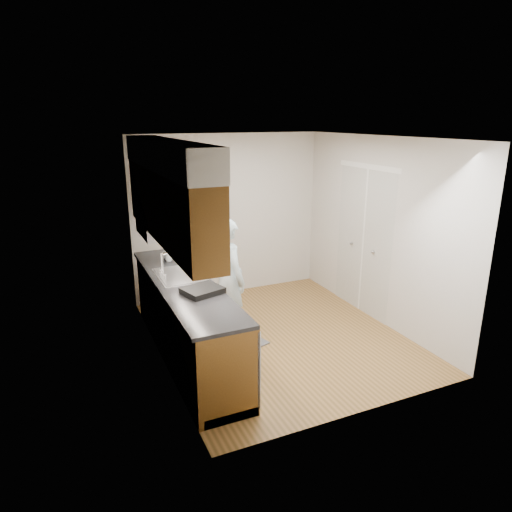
{
  "coord_description": "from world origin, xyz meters",
  "views": [
    {
      "loc": [
        -2.45,
        -4.77,
        2.72
      ],
      "look_at": [
        -0.2,
        0.25,
        1.04
      ],
      "focal_mm": 32.0,
      "sensor_mm": 36.0,
      "label": 1
    }
  ],
  "objects_px": {
    "soap_bottle_c": "(167,253)",
    "dish_rack": "(202,290)",
    "soap_bottle_b": "(178,253)",
    "soap_bottle_a": "(169,252)",
    "person": "(228,271)"
  },
  "relations": [
    {
      "from": "person",
      "to": "dish_rack",
      "type": "relative_size",
      "value": 4.54
    },
    {
      "from": "soap_bottle_a",
      "to": "person",
      "type": "bearing_deg",
      "value": -44.26
    },
    {
      "from": "soap_bottle_a",
      "to": "soap_bottle_c",
      "type": "distance_m",
      "value": 0.11
    },
    {
      "from": "soap_bottle_b",
      "to": "soap_bottle_c",
      "type": "distance_m",
      "value": 0.19
    },
    {
      "from": "soap_bottle_a",
      "to": "soap_bottle_c",
      "type": "xyz_separation_m",
      "value": [
        0.0,
        0.1,
        -0.03
      ]
    },
    {
      "from": "soap_bottle_a",
      "to": "soap_bottle_b",
      "type": "bearing_deg",
      "value": -22.43
    },
    {
      "from": "soap_bottle_b",
      "to": "dish_rack",
      "type": "distance_m",
      "value": 1.21
    },
    {
      "from": "soap_bottle_a",
      "to": "soap_bottle_b",
      "type": "height_order",
      "value": "soap_bottle_a"
    },
    {
      "from": "soap_bottle_a",
      "to": "dish_rack",
      "type": "xyz_separation_m",
      "value": [
        0.05,
        -1.26,
        -0.09
      ]
    },
    {
      "from": "soap_bottle_c",
      "to": "dish_rack",
      "type": "relative_size",
      "value": 0.44
    },
    {
      "from": "soap_bottle_b",
      "to": "dish_rack",
      "type": "xyz_separation_m",
      "value": [
        -0.06,
        -1.21,
        -0.08
      ]
    },
    {
      "from": "soap_bottle_a",
      "to": "dish_rack",
      "type": "height_order",
      "value": "soap_bottle_a"
    },
    {
      "from": "person",
      "to": "dish_rack",
      "type": "height_order",
      "value": "person"
    },
    {
      "from": "person",
      "to": "soap_bottle_c",
      "type": "distance_m",
      "value": 0.92
    },
    {
      "from": "person",
      "to": "soap_bottle_a",
      "type": "distance_m",
      "value": 0.85
    }
  ]
}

